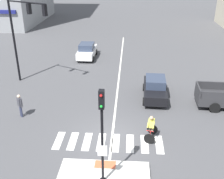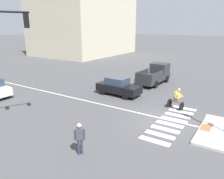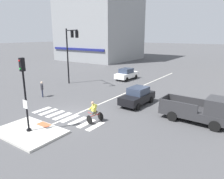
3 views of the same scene
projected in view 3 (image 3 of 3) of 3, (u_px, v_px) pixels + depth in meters
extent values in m
plane|color=#474749|center=(70.00, 115.00, 17.29)|extent=(300.00, 300.00, 0.00)
cube|color=beige|center=(29.00, 132.00, 14.22)|extent=(4.58, 3.13, 0.15)
cube|color=#DB5B38|center=(44.00, 124.00, 15.17)|extent=(1.10, 0.60, 0.01)
cylinder|color=black|center=(29.00, 130.00, 14.19)|extent=(0.32, 0.32, 0.12)
cylinder|color=black|center=(26.00, 101.00, 13.68)|extent=(0.12, 0.12, 3.91)
cube|color=white|center=(25.00, 104.00, 13.67)|extent=(0.44, 0.03, 0.56)
cube|color=black|center=(22.00, 65.00, 13.08)|extent=(0.24, 0.28, 0.84)
sphere|color=red|center=(19.00, 61.00, 12.89)|extent=(0.12, 0.12, 0.12)
sphere|color=green|center=(20.00, 69.00, 13.02)|extent=(0.12, 0.12, 0.12)
cube|color=silver|center=(42.00, 110.00, 18.54)|extent=(0.44, 1.80, 0.01)
cube|color=silver|center=(48.00, 112.00, 18.08)|extent=(0.44, 1.80, 0.01)
cube|color=silver|center=(55.00, 114.00, 17.61)|extent=(0.44, 1.80, 0.01)
cube|color=silver|center=(62.00, 116.00, 17.14)|extent=(0.44, 1.80, 0.01)
cube|color=silver|center=(70.00, 118.00, 16.67)|extent=(0.44, 1.80, 0.01)
cube|color=silver|center=(78.00, 121.00, 16.20)|extent=(0.44, 1.80, 0.01)
cube|color=silver|center=(86.00, 123.00, 15.73)|extent=(0.44, 1.80, 0.01)
cube|color=silver|center=(95.00, 126.00, 15.26)|extent=(0.44, 1.80, 0.01)
cube|color=silver|center=(132.00, 90.00, 25.16)|extent=(0.14, 28.00, 0.01)
cylinder|color=black|center=(68.00, 57.00, 27.77)|extent=(0.18, 0.18, 7.13)
cylinder|color=black|center=(71.00, 30.00, 25.24)|extent=(3.65, 1.89, 0.11)
cube|color=black|center=(72.00, 34.00, 25.18)|extent=(0.37, 0.38, 0.80)
sphere|color=gold|center=(73.00, 34.00, 25.26)|extent=(0.12, 0.12, 0.12)
cube|color=black|center=(77.00, 34.00, 23.82)|extent=(0.37, 0.38, 0.80)
sphere|color=gold|center=(78.00, 34.00, 23.90)|extent=(0.12, 0.12, 0.12)
cube|color=gray|center=(100.00, 17.00, 54.21)|extent=(17.09, 17.13, 21.47)
cube|color=navy|center=(78.00, 49.00, 49.18)|extent=(15.38, 0.30, 0.50)
cube|color=white|center=(127.00, 75.00, 31.01)|extent=(1.78, 4.13, 0.70)
cube|color=#2D384C|center=(126.00, 71.00, 30.73)|extent=(1.52, 1.93, 0.64)
cylinder|color=black|center=(126.00, 75.00, 32.57)|extent=(0.19, 0.60, 0.60)
cylinder|color=black|center=(136.00, 77.00, 31.63)|extent=(0.19, 0.60, 0.60)
cylinder|color=black|center=(117.00, 78.00, 30.57)|extent=(0.19, 0.60, 0.60)
cylinder|color=black|center=(127.00, 79.00, 29.63)|extent=(0.19, 0.60, 0.60)
cube|color=black|center=(137.00, 98.00, 19.85)|extent=(1.86, 4.16, 0.70)
cube|color=#2D384C|center=(138.00, 91.00, 19.80)|extent=(1.55, 1.96, 0.64)
cylinder|color=black|center=(138.00, 107.00, 18.48)|extent=(0.20, 0.61, 0.60)
cylinder|color=black|center=(122.00, 103.00, 19.44)|extent=(0.20, 0.61, 0.60)
cylinder|color=black|center=(151.00, 100.00, 20.45)|extent=(0.20, 0.61, 0.60)
cylinder|color=black|center=(136.00, 97.00, 21.41)|extent=(0.20, 0.61, 0.60)
cube|color=#2D2D30|center=(195.00, 113.00, 15.93)|extent=(5.17, 2.11, 0.60)
cube|color=#2D2D30|center=(220.00, 106.00, 14.78)|extent=(1.77, 1.87, 1.10)
cube|color=#2D2D30|center=(186.00, 100.00, 17.06)|extent=(2.81, 0.23, 0.60)
cube|color=#2D2D30|center=(178.00, 106.00, 15.68)|extent=(2.81, 0.23, 0.60)
cube|color=#2D2D30|center=(164.00, 99.00, 17.23)|extent=(0.17, 1.80, 0.60)
cylinder|color=black|center=(220.00, 118.00, 15.79)|extent=(0.77, 0.27, 0.76)
cylinder|color=black|center=(215.00, 126.00, 14.38)|extent=(0.77, 0.27, 0.76)
cylinder|color=black|center=(181.00, 110.00, 17.52)|extent=(0.77, 0.27, 0.76)
cylinder|color=black|center=(172.00, 116.00, 16.11)|extent=(0.77, 0.27, 0.76)
cylinder|color=black|center=(89.00, 120.00, 15.55)|extent=(0.65, 0.19, 0.66)
cylinder|color=black|center=(100.00, 116.00, 16.23)|extent=(0.65, 0.19, 0.66)
cylinder|color=#B21E1E|center=(95.00, 115.00, 15.84)|extent=(0.26, 0.88, 0.05)
cylinder|color=#B21E1E|center=(97.00, 112.00, 15.91)|extent=(0.04, 0.04, 0.30)
cylinder|color=#B21E1E|center=(90.00, 113.00, 15.45)|extent=(0.44, 0.14, 0.04)
cylinder|color=#6B6051|center=(96.00, 113.00, 15.75)|extent=(0.21, 0.41, 0.33)
cylinder|color=#6B6051|center=(94.00, 113.00, 15.86)|extent=(0.21, 0.41, 0.33)
cube|color=#DBD64C|center=(94.00, 108.00, 15.63)|extent=(0.42, 0.45, 0.60)
sphere|color=tan|center=(93.00, 103.00, 15.45)|extent=(0.22, 0.22, 0.22)
cylinder|color=#DBD64C|center=(93.00, 109.00, 15.40)|extent=(0.19, 0.46, 0.31)
cylinder|color=#DBD64C|center=(91.00, 108.00, 15.63)|extent=(0.19, 0.46, 0.31)
cylinder|color=#2D334C|center=(43.00, 93.00, 22.36)|extent=(0.12, 0.12, 0.82)
cylinder|color=#2D334C|center=(42.00, 93.00, 22.21)|extent=(0.12, 0.12, 0.82)
cube|color=#3F3F47|center=(42.00, 87.00, 22.11)|extent=(0.41, 0.41, 0.60)
cylinder|color=#3F3F47|center=(42.00, 87.00, 22.34)|extent=(0.09, 0.09, 0.56)
cylinder|color=#3F3F47|center=(42.00, 88.00, 21.90)|extent=(0.09, 0.09, 0.56)
sphere|color=beige|center=(42.00, 83.00, 22.00)|extent=(0.22, 0.22, 0.22)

